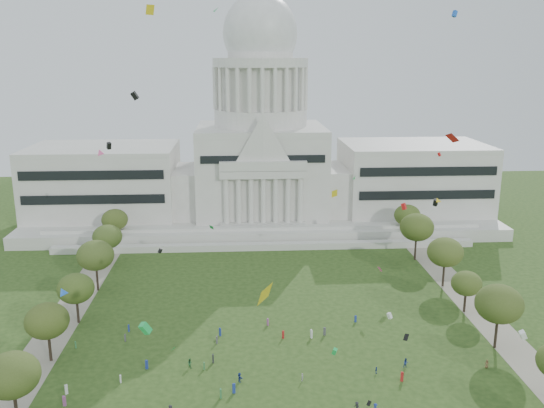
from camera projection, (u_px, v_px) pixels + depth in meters
ground at (287, 405)px, 98.59m from camera, size 400.00×400.00×0.00m
capitol at (261, 160)px, 202.87m from camera, size 160.00×64.50×91.30m
path_left at (56, 331)px, 124.92m from camera, size 8.00×160.00×0.04m
path_right at (487, 320)px, 130.26m from camera, size 8.00×160.00×0.04m
row_tree_l_1 at (12, 375)px, 91.04m from camera, size 8.86×8.86×12.59m
row_tree_l_2 at (47, 321)px, 110.70m from camera, size 8.42×8.42×11.97m
row_tree_r_2 at (499, 304)px, 115.50m from camera, size 9.55×9.55×13.58m
row_tree_l_3 at (76, 289)px, 126.89m from camera, size 8.12×8.12×11.55m
row_tree_r_3 at (467, 284)px, 132.64m from camera, size 7.01×7.01×9.98m
row_tree_l_4 at (95, 255)px, 144.48m from camera, size 9.29×9.29×13.21m
row_tree_r_4 at (445, 252)px, 147.15m from camera, size 9.19×9.19×13.06m
row_tree_l_5 at (107, 237)px, 162.64m from camera, size 8.33×8.33×11.85m
row_tree_r_5 at (417, 227)px, 166.41m from camera, size 9.82×9.82×13.96m
row_tree_l_6 at (115, 220)px, 180.11m from camera, size 8.19×8.19×11.64m
row_tree_r_6 at (407, 215)px, 184.24m from camera, size 8.42×8.42×11.97m
person_0 at (487, 364)px, 110.02m from camera, size 0.96×0.80×1.67m
person_2 at (406, 363)px, 110.14m from camera, size 0.99×0.69×1.90m
person_3 at (357, 407)px, 96.52m from camera, size 1.20×1.25×1.77m
person_4 at (302, 377)px, 105.66m from camera, size 0.78×1.01×1.52m
person_5 at (240, 377)px, 105.30m from camera, size 1.38×1.78×1.80m
person_8 at (190, 363)px, 110.06m from camera, size 1.09×1.02×1.91m
person_9 at (375, 408)px, 95.99m from camera, size 1.17×1.31×1.82m
person_10 at (376, 370)px, 108.14m from camera, size 0.72×0.89×1.34m
distant_crowd at (215, 361)px, 111.02m from camera, size 63.74×37.12×1.90m
kite_swarm at (290, 238)px, 99.47m from camera, size 78.97×98.03×64.43m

